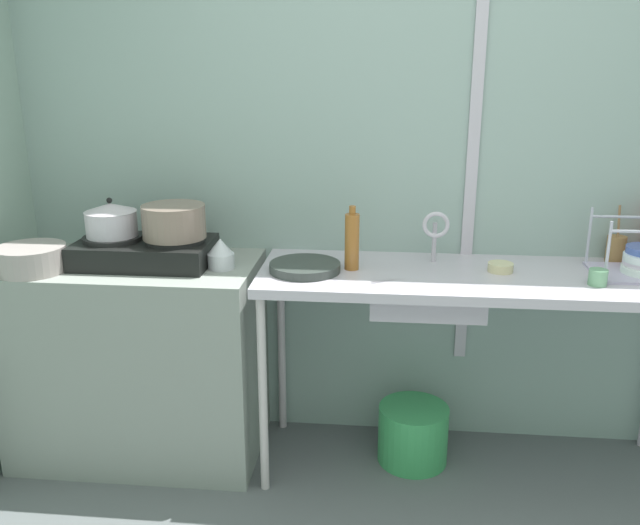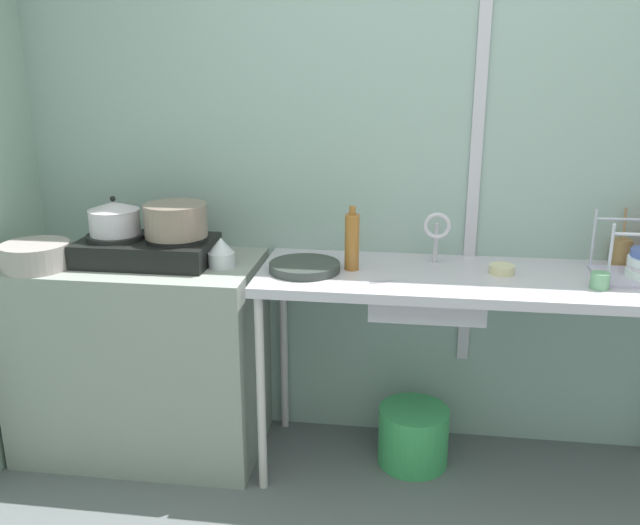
# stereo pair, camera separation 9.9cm
# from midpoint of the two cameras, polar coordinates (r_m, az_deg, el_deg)

# --- Properties ---
(wall_back) EXTENTS (4.56, 0.10, 2.69)m
(wall_back) POSITION_cam_midpoint_polar(r_m,az_deg,el_deg) (2.97, 9.47, 9.32)
(wall_back) COLOR #8EA59E
(wall_back) RESTS_ON ground
(wall_metal_strip) EXTENTS (0.05, 0.01, 2.15)m
(wall_metal_strip) POSITION_cam_midpoint_polar(r_m,az_deg,el_deg) (2.91, 12.21, 11.67)
(wall_metal_strip) COLOR #BFB4C3
(counter_concrete) EXTENTS (1.07, 0.57, 0.90)m
(counter_concrete) POSITION_cam_midpoint_polar(r_m,az_deg,el_deg) (3.11, -16.24, -8.00)
(counter_concrete) COLOR gray
(counter_concrete) RESTS_ON ground
(counter_sink) EXTENTS (1.78, 0.57, 0.90)m
(counter_sink) POSITION_cam_midpoint_polar(r_m,az_deg,el_deg) (2.77, 12.25, -2.20)
(counter_sink) COLOR #BFB4C3
(counter_sink) RESTS_ON ground
(stove) EXTENTS (0.56, 0.33, 0.12)m
(stove) POSITION_cam_midpoint_polar(r_m,az_deg,el_deg) (2.92, -15.78, 0.96)
(stove) COLOR black
(stove) RESTS_ON counter_concrete
(pot_on_left_burner) EXTENTS (0.22, 0.22, 0.16)m
(pot_on_left_burner) POSITION_cam_midpoint_polar(r_m,az_deg,el_deg) (2.94, -18.46, 3.52)
(pot_on_left_burner) COLOR silver
(pot_on_left_burner) RESTS_ON stove
(pot_on_right_burner) EXTENTS (0.26, 0.26, 0.14)m
(pot_on_right_burner) POSITION_cam_midpoint_polar(r_m,az_deg,el_deg) (2.84, -13.44, 3.45)
(pot_on_right_burner) COLOR gray
(pot_on_right_burner) RESTS_ON stove
(pot_beside_stove) EXTENTS (0.28, 0.28, 0.11)m
(pot_beside_stove) POSITION_cam_midpoint_polar(r_m,az_deg,el_deg) (2.97, -24.46, 0.28)
(pot_beside_stove) COLOR #A39592
(pot_beside_stove) RESTS_ON counter_concrete
(percolator) EXTENTS (0.11, 0.11, 0.13)m
(percolator) POSITION_cam_midpoint_polar(r_m,az_deg,el_deg) (2.78, -9.55, 0.73)
(percolator) COLOR silver
(percolator) RESTS_ON counter_concrete
(sink_basin) EXTENTS (0.45, 0.31, 0.15)m
(sink_basin) POSITION_cam_midpoint_polar(r_m,az_deg,el_deg) (2.73, 8.13, -2.53)
(sink_basin) COLOR #BFB4C3
(sink_basin) RESTS_ON counter_sink
(faucet) EXTENTS (0.11, 0.07, 0.23)m
(faucet) POSITION_cam_midpoint_polar(r_m,az_deg,el_deg) (2.81, 8.92, 2.87)
(faucet) COLOR #BFB4C3
(faucet) RESTS_ON counter_sink
(frying_pan) EXTENTS (0.29, 0.29, 0.04)m
(frying_pan) POSITION_cam_midpoint_polar(r_m,az_deg,el_deg) (2.72, -2.35, -0.40)
(frying_pan) COLOR #313834
(frying_pan) RESTS_ON counter_sink
(cup_by_rack) EXTENTS (0.07, 0.07, 0.06)m
(cup_by_rack) POSITION_cam_midpoint_polar(r_m,az_deg,el_deg) (2.74, 21.84, -1.20)
(cup_by_rack) COLOR #669F72
(cup_by_rack) RESTS_ON counter_sink
(small_bowl_on_drainboard) EXTENTS (0.10, 0.10, 0.04)m
(small_bowl_on_drainboard) POSITION_cam_midpoint_polar(r_m,az_deg,el_deg) (2.80, 14.29, -0.40)
(small_bowl_on_drainboard) COLOR beige
(small_bowl_on_drainboard) RESTS_ON counter_sink
(bottle_by_sink) EXTENTS (0.06, 0.06, 0.27)m
(bottle_by_sink) POSITION_cam_midpoint_polar(r_m,az_deg,el_deg) (2.72, 1.72, 1.86)
(bottle_by_sink) COLOR #9D5F27
(bottle_by_sink) RESTS_ON counter_sink
(utensil_jar) EXTENTS (0.08, 0.08, 0.24)m
(utensil_jar) POSITION_cam_midpoint_polar(r_m,az_deg,el_deg) (3.08, 23.26, 1.10)
(utensil_jar) COLOR olive
(utensil_jar) RESTS_ON counter_sink
(bucket_on_floor) EXTENTS (0.31, 0.31, 0.26)m
(bucket_on_floor) POSITION_cam_midpoint_polar(r_m,az_deg,el_deg) (3.08, 7.06, -14.42)
(bucket_on_floor) COLOR #389B56
(bucket_on_floor) RESTS_ON ground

